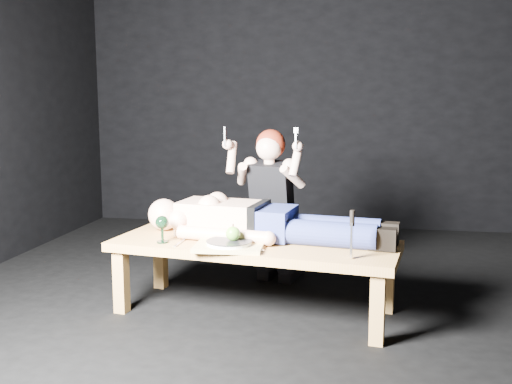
# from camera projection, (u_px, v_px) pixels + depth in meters

# --- Properties ---
(ground) EXTENTS (5.00, 5.00, 0.00)m
(ground) POSITION_uv_depth(u_px,v_px,m) (301.00, 306.00, 3.80)
(ground) COLOR black
(ground) RESTS_ON ground
(back_wall) EXTENTS (5.00, 0.00, 5.00)m
(back_wall) POSITION_uv_depth(u_px,v_px,m) (329.00, 81.00, 6.00)
(back_wall) COLOR black
(back_wall) RESTS_ON ground
(table) EXTENTS (1.82, 0.89, 0.45)m
(table) POSITION_uv_depth(u_px,v_px,m) (255.00, 277.00, 3.67)
(table) COLOR #B68145
(table) RESTS_ON ground
(lying_man) EXTENTS (1.81, 0.78, 0.27)m
(lying_man) POSITION_uv_depth(u_px,v_px,m) (268.00, 218.00, 3.70)
(lying_man) COLOR beige
(lying_man) RESTS_ON table
(kneeling_woman) EXTENTS (0.73, 0.79, 1.14)m
(kneeling_woman) POSITION_uv_depth(u_px,v_px,m) (275.00, 205.00, 4.22)
(kneeling_woman) COLOR black
(kneeling_woman) RESTS_ON ground
(serving_tray) EXTENTS (0.41, 0.31, 0.02)m
(serving_tray) POSITION_uv_depth(u_px,v_px,m) (229.00, 246.00, 3.47)
(serving_tray) COLOR tan
(serving_tray) RESTS_ON table
(plate) EXTENTS (0.28, 0.28, 0.02)m
(plate) POSITION_uv_depth(u_px,v_px,m) (229.00, 243.00, 3.47)
(plate) COLOR white
(plate) RESTS_ON serving_tray
(apple) EXTENTS (0.09, 0.09, 0.09)m
(apple) POSITION_uv_depth(u_px,v_px,m) (233.00, 234.00, 3.46)
(apple) COLOR #54A933
(apple) RESTS_ON plate
(goblet) EXTENTS (0.09, 0.09, 0.17)m
(goblet) POSITION_uv_depth(u_px,v_px,m) (162.00, 229.00, 3.60)
(goblet) COLOR black
(goblet) RESTS_ON table
(fork_flat) EXTENTS (0.02, 0.19, 0.01)m
(fork_flat) POSITION_uv_depth(u_px,v_px,m) (180.00, 243.00, 3.59)
(fork_flat) COLOR #B2B2B7
(fork_flat) RESTS_ON table
(knife_flat) EXTENTS (0.09, 0.18, 0.01)m
(knife_flat) POSITION_uv_depth(u_px,v_px,m) (256.00, 249.00, 3.44)
(knife_flat) COLOR #B2B2B7
(knife_flat) RESTS_ON table
(spoon_flat) EXTENTS (0.09, 0.17, 0.01)m
(spoon_flat) POSITION_uv_depth(u_px,v_px,m) (259.00, 247.00, 3.48)
(spoon_flat) COLOR #B2B2B7
(spoon_flat) RESTS_ON table
(carving_knife) EXTENTS (0.04, 0.04, 0.27)m
(carving_knife) POSITION_uv_depth(u_px,v_px,m) (352.00, 235.00, 3.23)
(carving_knife) COLOR #B2B2B7
(carving_knife) RESTS_ON table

